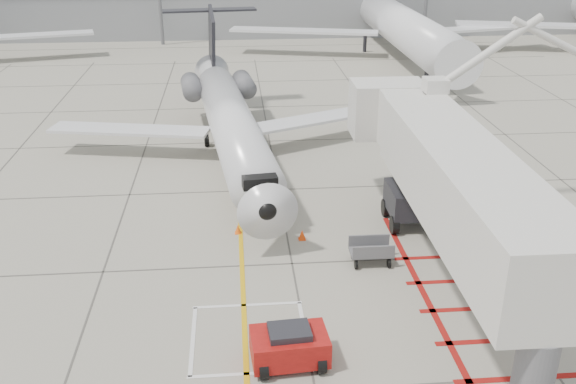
{
  "coord_description": "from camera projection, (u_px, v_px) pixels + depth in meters",
  "views": [
    {
      "loc": [
        -2.26,
        -19.89,
        13.99
      ],
      "look_at": [
        0.0,
        6.0,
        2.5
      ],
      "focal_mm": 40.0,
      "sensor_mm": 36.0,
      "label": 1
    }
  ],
  "objects": [
    {
      "name": "baggage_cart",
      "position": [
        371.0,
        251.0,
        27.44
      ],
      "size": [
        1.8,
        1.15,
        1.13
      ],
      "primitive_type": null,
      "rotation": [
        0.0,
        0.0,
        -0.01
      ],
      "color": "#56565B",
      "rests_on": "ground_plane"
    },
    {
      "name": "cone_side",
      "position": [
        302.0,
        235.0,
        29.55
      ],
      "size": [
        0.35,
        0.35,
        0.48
      ],
      "primitive_type": "cone",
      "color": "#E33F0B",
      "rests_on": "ground_plane"
    },
    {
      "name": "cone_nose",
      "position": [
        238.0,
        229.0,
        30.12
      ],
      "size": [
        0.31,
        0.31,
        0.44
      ],
      "primitive_type": "cone",
      "color": "#FC5B0D",
      "rests_on": "ground_plane"
    },
    {
      "name": "ground_plane",
      "position": [
        302.0,
        318.0,
        23.96
      ],
      "size": [
        260.0,
        260.0,
        0.0
      ],
      "primitive_type": "plane",
      "color": "#9D9987",
      "rests_on": "ground"
    },
    {
      "name": "jet_bridge",
      "position": [
        463.0,
        203.0,
        23.67
      ],
      "size": [
        9.88,
        20.44,
        8.13
      ],
      "primitive_type": null,
      "rotation": [
        0.0,
        0.0,
        -0.01
      ],
      "color": "silver",
      "rests_on": "ground_plane"
    },
    {
      "name": "pushback_tug",
      "position": [
        289.0,
        345.0,
        21.26
      ],
      "size": [
        2.65,
        1.77,
        1.48
      ],
      "primitive_type": null,
      "rotation": [
        0.0,
        0.0,
        0.07
      ],
      "color": "#A61210",
      "rests_on": "ground_plane"
    },
    {
      "name": "ground_power_unit",
      "position": [
        524.0,
        228.0,
        28.64
      ],
      "size": [
        2.53,
        1.65,
        1.89
      ],
      "primitive_type": null,
      "rotation": [
        0.0,
        0.0,
        0.11
      ],
      "color": "silver",
      "rests_on": "ground_plane"
    },
    {
      "name": "regional_jet",
      "position": [
        236.0,
        110.0,
        35.67
      ],
      "size": [
        25.69,
        30.87,
        7.46
      ],
      "primitive_type": null,
      "rotation": [
        0.0,
        0.0,
        0.11
      ],
      "color": "silver",
      "rests_on": "ground_plane"
    }
  ]
}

